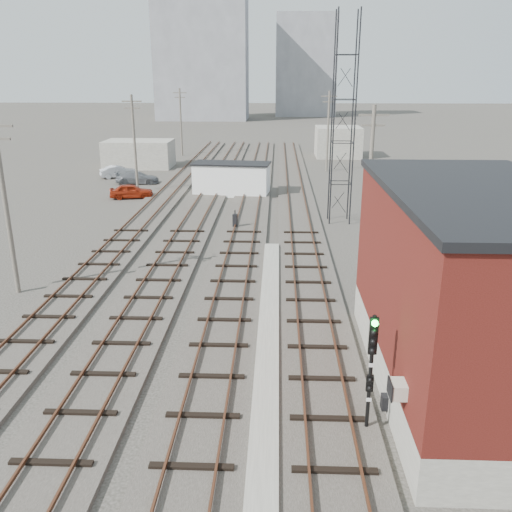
# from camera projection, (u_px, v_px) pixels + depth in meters

# --- Properties ---
(ground) EXTENTS (320.00, 320.00, 0.00)m
(ground) POSITION_uv_depth(u_px,v_px,m) (271.00, 168.00, 65.40)
(ground) COLOR #282621
(ground) RESTS_ON ground
(track_right) EXTENTS (3.20, 90.00, 0.39)m
(track_right) POSITION_uv_depth(u_px,v_px,m) (297.00, 208.00, 45.38)
(track_right) COLOR #332D28
(track_right) RESTS_ON ground
(track_mid_right) EXTENTS (3.20, 90.00, 0.39)m
(track_mid_right) POSITION_uv_depth(u_px,v_px,m) (250.00, 207.00, 45.53)
(track_mid_right) COLOR #332D28
(track_mid_right) RESTS_ON ground
(track_mid_left) EXTENTS (3.20, 90.00, 0.39)m
(track_mid_left) POSITION_uv_depth(u_px,v_px,m) (202.00, 207.00, 45.68)
(track_mid_left) COLOR #332D28
(track_mid_left) RESTS_ON ground
(track_left) EXTENTS (3.20, 90.00, 0.39)m
(track_left) POSITION_uv_depth(u_px,v_px,m) (156.00, 206.00, 45.83)
(track_left) COLOR #332D28
(track_left) RESTS_ON ground
(platform_curb) EXTENTS (0.90, 28.00, 0.26)m
(platform_curb) POSITION_uv_depth(u_px,v_px,m) (268.00, 351.00, 21.76)
(platform_curb) COLOR gray
(platform_curb) RESTS_ON ground
(brick_building) EXTENTS (6.54, 12.20, 7.22)m
(brick_building) POSITION_uv_depth(u_px,v_px,m) (472.00, 292.00, 18.48)
(brick_building) COLOR gray
(brick_building) RESTS_ON ground
(lattice_tower) EXTENTS (1.60, 1.60, 15.00)m
(lattice_tower) POSITION_uv_depth(u_px,v_px,m) (343.00, 121.00, 39.13)
(lattice_tower) COLOR black
(lattice_tower) RESTS_ON ground
(utility_pole_left_a) EXTENTS (1.80, 0.24, 9.00)m
(utility_pole_left_a) POSITION_uv_depth(u_px,v_px,m) (5.00, 201.00, 26.46)
(utility_pole_left_a) COLOR #595147
(utility_pole_left_a) RESTS_ON ground
(utility_pole_left_b) EXTENTS (1.80, 0.24, 9.00)m
(utility_pole_left_b) POSITION_uv_depth(u_px,v_px,m) (134.00, 142.00, 50.14)
(utility_pole_left_b) COLOR #595147
(utility_pole_left_b) RESTS_ON ground
(utility_pole_left_c) EXTENTS (1.80, 0.24, 9.00)m
(utility_pole_left_c) POSITION_uv_depth(u_px,v_px,m) (181.00, 120.00, 73.83)
(utility_pole_left_c) COLOR #595147
(utility_pole_left_c) RESTS_ON ground
(utility_pole_right_a) EXTENTS (1.80, 0.24, 9.00)m
(utility_pole_right_a) POSITION_uv_depth(u_px,v_px,m) (370.00, 175.00, 33.31)
(utility_pole_right_a) COLOR #595147
(utility_pole_right_a) RESTS_ON ground
(utility_pole_right_b) EXTENTS (1.80, 0.24, 9.00)m
(utility_pole_right_b) POSITION_uv_depth(u_px,v_px,m) (328.00, 129.00, 61.74)
(utility_pole_right_b) COLOR #595147
(utility_pole_right_b) RESTS_ON ground
(apartment_left) EXTENTS (22.00, 14.00, 30.00)m
(apartment_left) POSITION_uv_depth(u_px,v_px,m) (202.00, 56.00, 132.39)
(apartment_left) COLOR gray
(apartment_left) RESTS_ON ground
(apartment_right) EXTENTS (16.00, 12.00, 26.00)m
(apartment_right) POSITION_uv_depth(u_px,v_px,m) (306.00, 66.00, 146.25)
(apartment_right) COLOR gray
(apartment_right) RESTS_ON ground
(shed_left) EXTENTS (8.00, 5.00, 3.20)m
(shed_left) POSITION_uv_depth(u_px,v_px,m) (139.00, 154.00, 65.50)
(shed_left) COLOR gray
(shed_left) RESTS_ON ground
(shed_right) EXTENTS (6.00, 6.00, 4.00)m
(shed_right) POSITION_uv_depth(u_px,v_px,m) (338.00, 142.00, 73.90)
(shed_right) COLOR gray
(shed_right) RESTS_ON ground
(signal_mast) EXTENTS (0.40, 0.41, 4.00)m
(signal_mast) POSITION_uv_depth(u_px,v_px,m) (371.00, 366.00, 16.28)
(signal_mast) COLOR gray
(signal_mast) RESTS_ON ground
(switch_stand) EXTENTS (0.37, 0.37, 1.32)m
(switch_stand) POSITION_uv_depth(u_px,v_px,m) (235.00, 221.00, 39.26)
(switch_stand) COLOR black
(switch_stand) RESTS_ON ground
(site_trailer) EXTENTS (7.38, 3.82, 2.99)m
(site_trailer) POSITION_uv_depth(u_px,v_px,m) (232.00, 179.00, 50.37)
(site_trailer) COLOR white
(site_trailer) RESTS_ON ground
(car_red) EXTENTS (4.09, 2.33, 1.31)m
(car_red) POSITION_uv_depth(u_px,v_px,m) (131.00, 191.00, 49.13)
(car_red) COLOR #99240D
(car_red) RESTS_ON ground
(car_silver) EXTENTS (4.22, 2.95, 1.32)m
(car_silver) POSITION_uv_depth(u_px,v_px,m) (119.00, 172.00, 58.98)
(car_silver) COLOR #B5B7BE
(car_silver) RESTS_ON ground
(car_grey) EXTENTS (4.54, 2.22, 1.27)m
(car_grey) POSITION_uv_depth(u_px,v_px,m) (137.00, 177.00, 55.78)
(car_grey) COLOR slate
(car_grey) RESTS_ON ground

